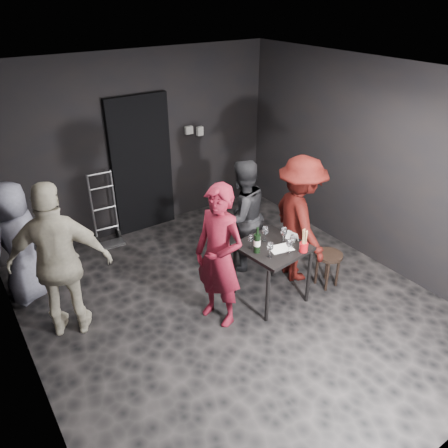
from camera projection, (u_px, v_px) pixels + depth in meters
floor at (234, 306)px, 5.34m from camera, size 4.50×5.00×0.02m
ceiling at (237, 77)px, 4.04m from camera, size 4.50×5.00×0.02m
wall_back at (138, 145)px, 6.50m from camera, size 4.50×0.04×2.70m
wall_left at (12, 276)px, 3.58m from camera, size 0.04×5.00×2.70m
wall_right at (373, 165)px, 5.79m from camera, size 0.04×5.00×2.70m
doorway at (142, 165)px, 6.60m from camera, size 0.95×0.10×2.10m
wallbox_upper at (189, 130)px, 6.83m from camera, size 0.12×0.06×0.12m
wallbox_lower at (200, 131)px, 6.96m from camera, size 0.10×0.06×0.14m
hand_truck at (108, 230)px, 6.55m from camera, size 0.38×0.33×1.13m
tasting_table at (273, 253)px, 5.19m from camera, size 0.72×0.72×0.75m
stool at (328, 260)px, 5.55m from camera, size 0.34×0.34×0.47m
server_red at (219, 249)px, 4.71m from camera, size 0.65×0.80×1.91m
woman_black at (242, 215)px, 5.74m from camera, size 0.79×0.45×1.59m
man_maroon at (300, 213)px, 5.47m from camera, size 0.87×1.32×1.88m
bystander_cream at (57, 247)px, 4.47m from camera, size 1.42×1.11×2.18m
bystander_grey at (18, 242)px, 5.14m from camera, size 0.88×0.78×1.58m
tasting_mat at (281, 248)px, 5.09m from camera, size 0.30×0.23×0.00m
wine_glass_a at (270, 249)px, 4.89m from camera, size 0.09×0.09×0.20m
wine_glass_b at (251, 241)px, 5.07m from camera, size 0.08×0.08×0.18m
wine_glass_c at (265, 233)px, 5.18m from camera, size 0.10×0.10×0.21m
wine_glass_d at (289, 246)px, 4.97m from camera, size 0.08×0.08×0.18m
wine_glass_e at (292, 241)px, 5.07m from camera, size 0.07×0.07×0.18m
wine_glass_f at (284, 234)px, 5.17m from camera, size 0.10×0.10×0.21m
wine_bottle at (257, 243)px, 4.96m from camera, size 0.08×0.08×0.32m
breadstick_cup at (304, 241)px, 4.97m from camera, size 0.10×0.10×0.30m
reserved_card at (291, 236)px, 5.23m from camera, size 0.11×0.15×0.11m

